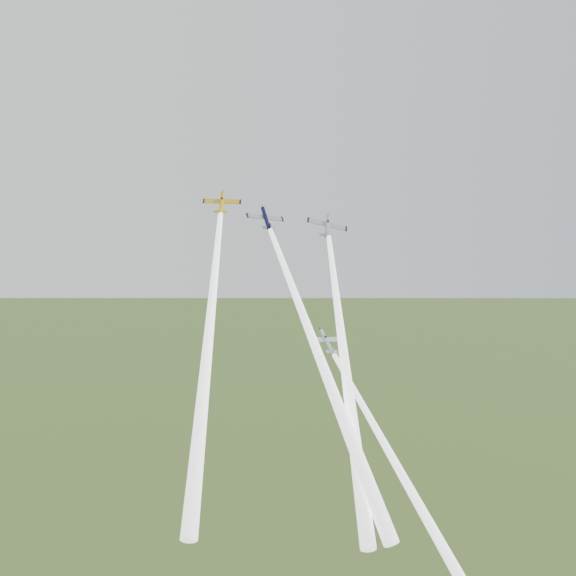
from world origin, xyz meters
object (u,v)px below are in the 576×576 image
(plane_silver_right, at_px, (327,226))
(plane_silver_low, at_px, (326,341))
(plane_yellow, at_px, (222,202))
(plane_navy, at_px, (266,218))

(plane_silver_right, height_order, plane_silver_low, plane_silver_right)
(plane_yellow, distance_m, plane_silver_right, 21.76)
(plane_navy, relative_size, plane_silver_right, 0.93)
(plane_yellow, relative_size, plane_silver_low, 1.05)
(plane_yellow, height_order, plane_silver_low, plane_yellow)
(plane_navy, bearing_deg, plane_yellow, -177.93)
(plane_navy, xyz_separation_m, plane_silver_low, (8.55, -10.68, -22.54))
(plane_silver_low, bearing_deg, plane_navy, 111.94)
(plane_yellow, xyz_separation_m, plane_silver_low, (17.40, -9.51, -25.47))
(plane_navy, bearing_deg, plane_silver_low, -56.80)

